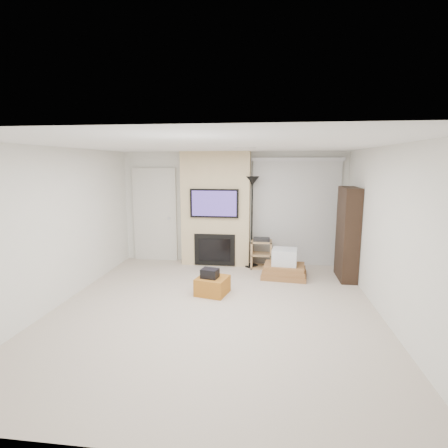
# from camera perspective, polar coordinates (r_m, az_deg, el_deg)

# --- Properties ---
(floor) EXTENTS (5.00, 5.50, 0.00)m
(floor) POSITION_cam_1_polar(r_m,az_deg,el_deg) (5.58, -1.57, -13.87)
(floor) COLOR beige
(floor) RESTS_ON ground
(ceiling) EXTENTS (5.00, 5.50, 0.00)m
(ceiling) POSITION_cam_1_polar(r_m,az_deg,el_deg) (5.11, -1.70, 12.72)
(ceiling) COLOR white
(ceiling) RESTS_ON wall_back
(wall_back) EXTENTS (5.00, 0.00, 2.50)m
(wall_back) POSITION_cam_1_polar(r_m,az_deg,el_deg) (7.90, 1.39, 2.63)
(wall_back) COLOR white
(wall_back) RESTS_ON ground
(wall_front) EXTENTS (5.00, 0.00, 2.50)m
(wall_front) POSITION_cam_1_polar(r_m,az_deg,el_deg) (2.62, -11.00, -12.65)
(wall_front) COLOR white
(wall_front) RESTS_ON ground
(wall_left) EXTENTS (0.00, 5.50, 2.50)m
(wall_left) POSITION_cam_1_polar(r_m,az_deg,el_deg) (6.10, -25.54, -0.50)
(wall_left) COLOR white
(wall_left) RESTS_ON ground
(wall_right) EXTENTS (0.00, 5.50, 2.50)m
(wall_right) POSITION_cam_1_polar(r_m,az_deg,el_deg) (5.42, 25.48, -1.68)
(wall_right) COLOR white
(wall_right) RESTS_ON ground
(hvac_vent) EXTENTS (0.35, 0.18, 0.01)m
(hvac_vent) POSITION_cam_1_polar(r_m,az_deg,el_deg) (5.86, 3.48, 12.31)
(hvac_vent) COLOR silver
(hvac_vent) RESTS_ON ceiling
(ottoman) EXTENTS (0.60, 0.60, 0.30)m
(ottoman) POSITION_cam_1_polar(r_m,az_deg,el_deg) (6.16, -1.89, -10.01)
(ottoman) COLOR #AB661F
(ottoman) RESTS_ON floor
(black_bag) EXTENTS (0.32, 0.28, 0.16)m
(black_bag) POSITION_cam_1_polar(r_m,az_deg,el_deg) (6.07, -2.32, -8.05)
(black_bag) COLOR black
(black_bag) RESTS_ON ottoman
(fireplace_wall) EXTENTS (1.50, 0.47, 2.50)m
(fireplace_wall) POSITION_cam_1_polar(r_m,az_deg,el_deg) (7.74, -1.35, 2.37)
(fireplace_wall) COLOR beige
(fireplace_wall) RESTS_ON floor
(entry_door) EXTENTS (1.02, 0.11, 2.14)m
(entry_door) POSITION_cam_1_polar(r_m,az_deg,el_deg) (8.26, -11.16, 1.40)
(entry_door) COLOR silver
(entry_door) RESTS_ON floor
(vertical_blinds) EXTENTS (1.98, 0.10, 2.37)m
(vertical_blinds) POSITION_cam_1_polar(r_m,az_deg,el_deg) (7.83, 11.61, 2.54)
(vertical_blinds) COLOR silver
(vertical_blinds) RESTS_ON floor
(floor_lamp) EXTENTS (0.29, 0.29, 1.97)m
(floor_lamp) POSITION_cam_1_polar(r_m,az_deg,el_deg) (7.49, 4.64, 4.55)
(floor_lamp) COLOR black
(floor_lamp) RESTS_ON floor
(av_stand) EXTENTS (0.45, 0.38, 0.66)m
(av_stand) POSITION_cam_1_polar(r_m,az_deg,el_deg) (7.64, 6.11, -4.59)
(av_stand) COLOR tan
(av_stand) RESTS_ON floor
(box_stack) EXTENTS (0.93, 0.74, 0.58)m
(box_stack) POSITION_cam_1_polar(r_m,az_deg,el_deg) (7.09, 9.81, -6.86)
(box_stack) COLOR #976438
(box_stack) RESTS_ON floor
(bookshelf) EXTENTS (0.30, 0.80, 1.80)m
(bookshelf) POSITION_cam_1_polar(r_m,az_deg,el_deg) (7.18, 19.54, -1.51)
(bookshelf) COLOR black
(bookshelf) RESTS_ON floor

